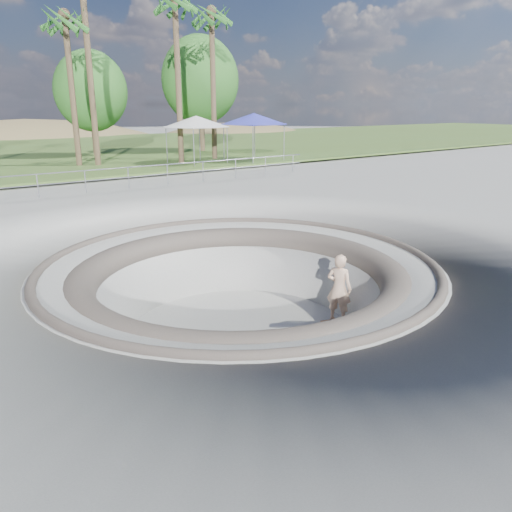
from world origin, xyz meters
name	(u,v)px	position (x,y,z in m)	size (l,w,h in m)	color
ground	(239,263)	(0.00, 0.00, 0.00)	(180.00, 180.00, 0.00)	#A3A29D
skate_bowl	(240,328)	(0.00, 0.00, -1.83)	(14.00, 14.00, 4.10)	#A3A29D
distant_hills	(2,198)	(3.78, 57.17, -7.02)	(103.20, 45.00, 28.60)	olive
safety_railing	(85,182)	(0.00, 12.00, 0.69)	(25.00, 0.06, 1.03)	gray
skateboard	(337,321)	(2.43, -1.27, -1.82)	(0.95, 0.54, 0.10)	#985C3D
skater	(339,288)	(2.43, -1.27, -0.84)	(0.71, 0.46, 1.93)	#D5AA8A
canopy_white	(196,122)	(9.57, 18.80, 2.90)	(5.83, 5.83, 2.99)	gray
canopy_blue	(254,119)	(13.57, 18.00, 3.02)	(6.14, 6.14, 3.13)	gray
palm_d	(65,24)	(2.85, 21.96, 8.42)	(2.60, 2.60, 9.57)	brown
palm_e	(175,8)	(8.72, 19.42, 9.54)	(2.60, 2.60, 10.79)	brown
palm_f	(212,21)	(11.88, 20.38, 9.22)	(2.60, 2.60, 10.44)	brown
bushy_tree_mid	(91,91)	(5.91, 27.56, 4.87)	(5.25, 4.78, 7.58)	brown
bushy_tree_right	(200,80)	(14.43, 26.45, 5.81)	(6.30, 5.73, 9.09)	brown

